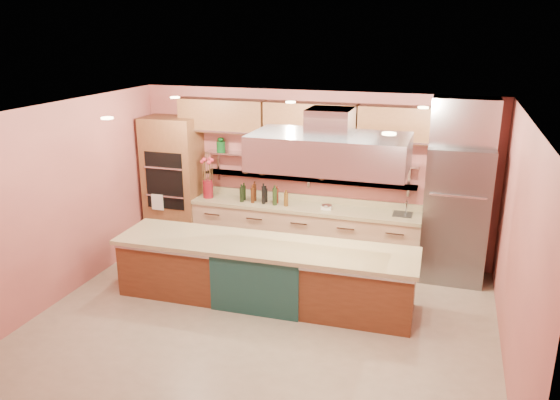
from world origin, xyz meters
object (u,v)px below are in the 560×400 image
(island, at_px, (264,272))
(flower_vase, at_px, (208,189))
(refrigerator, at_px, (455,214))
(kitchen_scale, at_px, (327,206))
(green_canister, at_px, (277,150))
(copper_kettle, at_px, (252,149))

(island, relative_size, flower_vase, 13.42)
(refrigerator, xyz_separation_m, kitchen_scale, (-2.01, 0.01, -0.07))
(refrigerator, bearing_deg, kitchen_scale, 179.71)
(refrigerator, height_order, green_canister, refrigerator)
(refrigerator, relative_size, flower_vase, 6.74)
(refrigerator, xyz_separation_m, copper_kettle, (-3.38, 0.23, 0.75))
(refrigerator, height_order, island, refrigerator)
(kitchen_scale, bearing_deg, flower_vase, 174.45)
(island, relative_size, copper_kettle, 20.83)
(island, bearing_deg, green_canister, 100.90)
(kitchen_scale, relative_size, green_canister, 0.90)
(flower_vase, relative_size, kitchen_scale, 1.82)
(flower_vase, bearing_deg, copper_kettle, 16.57)
(kitchen_scale, height_order, copper_kettle, copper_kettle)
(copper_kettle, xyz_separation_m, green_canister, (0.45, 0.00, 0.01))
(refrigerator, bearing_deg, flower_vase, 179.86)
(copper_kettle, distance_m, green_canister, 0.45)
(copper_kettle, relative_size, green_canister, 1.06)
(island, xyz_separation_m, flower_vase, (-1.59, 1.61, 0.65))
(flower_vase, distance_m, kitchen_scale, 2.12)
(refrigerator, relative_size, copper_kettle, 10.46)
(green_canister, bearing_deg, kitchen_scale, -13.33)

